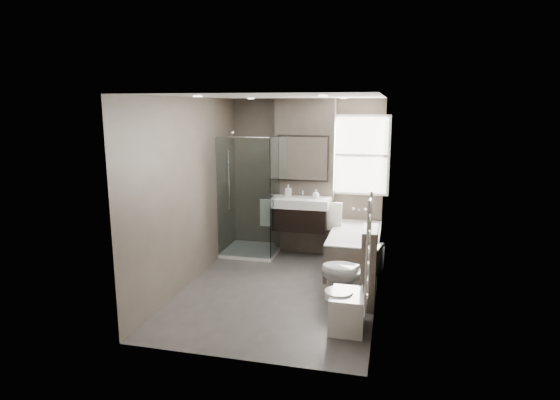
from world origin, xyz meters
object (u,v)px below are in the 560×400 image
(vanity, at_px, (301,213))
(bidet, at_px, (347,310))
(bathtub, at_px, (355,248))
(toilet, at_px, (350,272))

(vanity, bearing_deg, bidet, -67.11)
(bathtub, distance_m, bidet, 2.08)
(vanity, xyz_separation_m, toilet, (0.97, -1.64, -0.35))
(vanity, xyz_separation_m, bathtub, (0.92, -0.33, -0.43))
(bathtub, relative_size, bidet, 2.93)
(vanity, height_order, toilet, vanity)
(toilet, bearing_deg, bidet, 14.43)
(toilet, distance_m, bidet, 0.78)
(toilet, xyz_separation_m, bidet, (0.04, -0.76, -0.17))
(vanity, relative_size, bathtub, 0.59)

